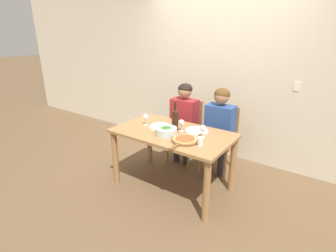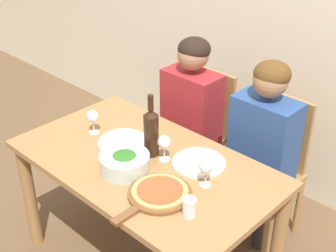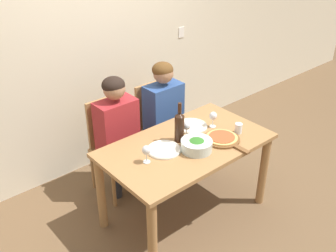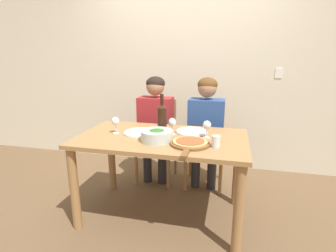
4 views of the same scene
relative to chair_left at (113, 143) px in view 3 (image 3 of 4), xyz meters
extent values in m
plane|color=brown|center=(0.25, -0.78, -0.51)|extent=(40.00, 40.00, 0.00)
cube|color=beige|center=(0.25, 0.54, 0.84)|extent=(10.00, 0.05, 2.70)
cube|color=white|center=(1.35, 0.51, 0.74)|extent=(0.08, 0.01, 0.12)
cube|color=#9E7042|center=(0.25, -0.78, 0.24)|extent=(1.46, 0.84, 0.04)
cylinder|color=#9E7042|center=(-0.41, -1.14, -0.14)|extent=(0.08, 0.08, 0.74)
cylinder|color=#9E7042|center=(0.92, -1.14, -0.14)|extent=(0.08, 0.08, 0.74)
cylinder|color=#9E7042|center=(-0.41, -0.42, -0.14)|extent=(0.08, 0.08, 0.74)
cylinder|color=#9E7042|center=(0.92, -0.42, -0.14)|extent=(0.08, 0.08, 0.74)
cube|color=#9E7042|center=(0.00, -0.08, -0.07)|extent=(0.42, 0.42, 0.04)
cube|color=#9E7042|center=(0.00, 0.12, 0.20)|extent=(0.38, 0.03, 0.49)
cylinder|color=#9E7042|center=(-0.19, -0.27, -0.30)|extent=(0.04, 0.04, 0.43)
cylinder|color=#9E7042|center=(0.19, -0.27, -0.30)|extent=(0.04, 0.04, 0.43)
cylinder|color=#9E7042|center=(-0.19, 0.11, -0.30)|extent=(0.04, 0.04, 0.43)
cylinder|color=#9E7042|center=(0.19, 0.11, -0.30)|extent=(0.04, 0.04, 0.43)
cube|color=#9E7042|center=(0.57, -0.08, -0.07)|extent=(0.42, 0.42, 0.04)
cube|color=#9E7042|center=(0.57, 0.12, 0.20)|extent=(0.38, 0.03, 0.49)
cylinder|color=#9E7042|center=(0.38, -0.27, -0.30)|extent=(0.04, 0.04, 0.43)
cylinder|color=#9E7042|center=(0.76, -0.27, -0.30)|extent=(0.04, 0.04, 0.43)
cylinder|color=#9E7042|center=(0.38, 0.11, -0.30)|extent=(0.04, 0.04, 0.43)
cylinder|color=#9E7042|center=(0.76, 0.11, -0.30)|extent=(0.04, 0.04, 0.43)
cylinder|color=#28282D|center=(-0.09, -0.16, -0.28)|extent=(0.10, 0.10, 0.46)
cylinder|color=#28282D|center=(0.09, -0.16, -0.28)|extent=(0.10, 0.10, 0.46)
cube|color=maroon|center=(0.00, -0.10, 0.22)|extent=(0.38, 0.22, 0.54)
cylinder|color=maroon|center=(-0.20, -0.34, 0.07)|extent=(0.07, 0.31, 0.14)
cylinder|color=maroon|center=(0.20, -0.34, 0.07)|extent=(0.07, 0.31, 0.14)
sphere|color=#9E7051|center=(0.00, -0.10, 0.61)|extent=(0.20, 0.20, 0.20)
ellipsoid|color=black|center=(0.00, -0.09, 0.65)|extent=(0.21, 0.21, 0.15)
cylinder|color=#28282D|center=(0.48, -0.16, -0.28)|extent=(0.10, 0.10, 0.46)
cylinder|color=#28282D|center=(0.66, -0.16, -0.28)|extent=(0.10, 0.10, 0.46)
cube|color=navy|center=(0.57, -0.10, 0.22)|extent=(0.38, 0.22, 0.54)
cylinder|color=navy|center=(0.37, -0.34, 0.07)|extent=(0.07, 0.31, 0.14)
cylinder|color=navy|center=(0.77, -0.34, 0.07)|extent=(0.07, 0.31, 0.14)
sphere|color=#9E7051|center=(0.57, -0.10, 0.61)|extent=(0.20, 0.20, 0.20)
ellipsoid|color=#563819|center=(0.57, -0.09, 0.65)|extent=(0.21, 0.21, 0.15)
cylinder|color=black|center=(0.24, -0.70, 0.38)|extent=(0.08, 0.08, 0.24)
cone|color=black|center=(0.24, -0.70, 0.52)|extent=(0.08, 0.08, 0.03)
cylinder|color=black|center=(0.24, -0.70, 0.58)|extent=(0.03, 0.03, 0.09)
cylinder|color=silver|center=(0.25, -0.91, 0.31)|extent=(0.26, 0.26, 0.09)
ellipsoid|color=#2D6B23|center=(0.25, -0.91, 0.31)|extent=(0.22, 0.22, 0.10)
cylinder|color=silver|center=(0.04, -0.74, 0.27)|extent=(0.29, 0.29, 0.01)
torus|color=silver|center=(0.04, -0.74, 0.27)|extent=(0.28, 0.28, 0.02)
cylinder|color=silver|center=(0.49, -0.60, 0.27)|extent=(0.29, 0.29, 0.01)
torus|color=silver|center=(0.49, -0.60, 0.27)|extent=(0.28, 0.28, 0.02)
cylinder|color=brown|center=(0.53, -0.93, 0.27)|extent=(0.31, 0.31, 0.02)
cube|color=brown|center=(0.53, -1.16, 0.27)|extent=(0.04, 0.14, 0.02)
cylinder|color=tan|center=(0.53, -0.93, 0.28)|extent=(0.27, 0.27, 0.01)
cylinder|color=#AD4C28|center=(0.53, -0.93, 0.29)|extent=(0.23, 0.23, 0.01)
cylinder|color=silver|center=(-0.18, -0.77, 0.26)|extent=(0.06, 0.06, 0.01)
cylinder|color=silver|center=(-0.18, -0.77, 0.30)|extent=(0.01, 0.01, 0.07)
ellipsoid|color=silver|center=(-0.18, -0.77, 0.37)|extent=(0.07, 0.07, 0.08)
ellipsoid|color=maroon|center=(-0.18, -0.77, 0.36)|extent=(0.06, 0.06, 0.03)
cylinder|color=silver|center=(0.63, -0.72, 0.26)|extent=(0.06, 0.06, 0.01)
cylinder|color=silver|center=(0.63, -0.72, 0.30)|extent=(0.01, 0.01, 0.07)
ellipsoid|color=silver|center=(0.63, -0.72, 0.37)|extent=(0.07, 0.07, 0.08)
ellipsoid|color=maroon|center=(0.63, -0.72, 0.36)|extent=(0.06, 0.06, 0.03)
cylinder|color=silver|center=(0.33, -0.70, 0.26)|extent=(0.06, 0.06, 0.01)
cylinder|color=silver|center=(0.33, -0.70, 0.30)|extent=(0.01, 0.01, 0.07)
ellipsoid|color=silver|center=(0.33, -0.70, 0.37)|extent=(0.07, 0.07, 0.08)
ellipsoid|color=maroon|center=(0.33, -0.70, 0.36)|extent=(0.06, 0.06, 0.03)
cylinder|color=silver|center=(0.73, -0.95, 0.31)|extent=(0.07, 0.07, 0.09)
camera|label=1|loc=(1.92, -3.27, 1.44)|focal=28.00mm
camera|label=2|loc=(1.80, -2.21, 1.67)|focal=50.00mm
camera|label=3|loc=(-1.72, -2.84, 2.03)|focal=42.00mm
camera|label=4|loc=(0.82, -2.88, 0.94)|focal=28.00mm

